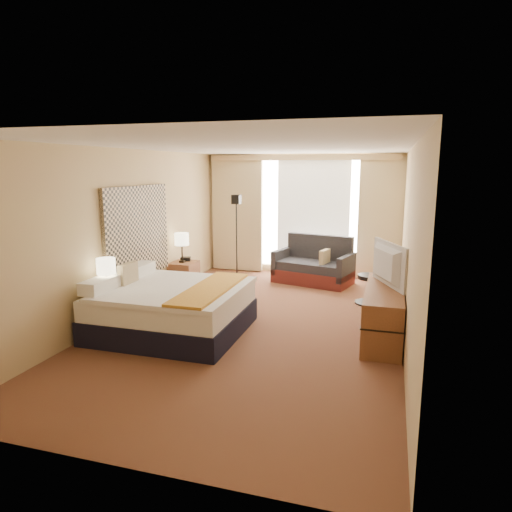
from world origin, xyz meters
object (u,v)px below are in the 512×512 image
(lamp_left, at_px, (106,267))
(nightstand_left, at_px, (106,317))
(nightstand_right, at_px, (184,276))
(loveseat, at_px, (314,267))
(floor_lamp, at_px, (236,221))
(television, at_px, (382,264))
(media_dresser, at_px, (383,313))
(bed, at_px, (172,308))
(lamp_right, at_px, (182,240))
(desk_chair, at_px, (373,279))

(lamp_left, bearing_deg, nightstand_left, -90.55)
(nightstand_right, relative_size, loveseat, 0.33)
(floor_lamp, distance_m, television, 3.75)
(media_dresser, xyz_separation_m, floor_lamp, (-2.98, 2.45, 0.90))
(nightstand_right, relative_size, television, 0.53)
(bed, relative_size, lamp_right, 3.53)
(media_dresser, height_order, desk_chair, desk_chair)
(bed, xyz_separation_m, loveseat, (1.47, 3.41, -0.04))
(media_dresser, bearing_deg, desk_chair, 97.43)
(nightstand_left, bearing_deg, lamp_right, 90.26)
(nightstand_left, xyz_separation_m, television, (3.65, 1.18, 0.73))
(loveseat, distance_m, lamp_left, 4.43)
(media_dresser, bearing_deg, bed, -167.33)
(bed, xyz_separation_m, television, (2.84, 0.78, 0.65))
(lamp_right, relative_size, television, 0.54)
(television, bearing_deg, desk_chair, -17.82)
(nightstand_left, height_order, nightstand_right, same)
(floor_lamp, bearing_deg, loveseat, 11.25)
(media_dresser, height_order, bed, bed)
(nightstand_left, bearing_deg, floor_lamp, 78.39)
(media_dresser, height_order, lamp_right, lamp_right)
(bed, height_order, television, television)
(lamp_left, xyz_separation_m, television, (3.65, 1.12, 0.03))
(desk_chair, bearing_deg, loveseat, 123.71)
(nightstand_left, xyz_separation_m, lamp_right, (-0.01, 2.47, 0.71))
(floor_lamp, height_order, television, floor_lamp)
(desk_chair, bearing_deg, nightstand_left, -155.08)
(television, bearing_deg, floor_lamp, 27.66)
(lamp_left, bearing_deg, loveseat, 58.71)
(nightstand_right, relative_size, media_dresser, 0.31)
(nightstand_right, distance_m, loveseat, 2.63)
(loveseat, height_order, lamp_left, lamp_left)
(media_dresser, relative_size, desk_chair, 1.80)
(nightstand_right, distance_m, lamp_left, 2.53)
(floor_lamp, height_order, desk_chair, floor_lamp)
(lamp_left, bearing_deg, lamp_right, 90.29)
(loveseat, distance_m, desk_chair, 1.71)
(bed, distance_m, lamp_right, 2.31)
(television, bearing_deg, loveseat, 3.61)
(lamp_left, relative_size, lamp_right, 0.96)
(television, bearing_deg, lamp_left, 83.03)
(nightstand_left, bearing_deg, bed, 26.30)
(nightstand_right, distance_m, media_dresser, 3.97)
(media_dresser, distance_m, lamp_left, 3.88)
(floor_lamp, xyz_separation_m, lamp_left, (-0.72, -3.44, -0.29))
(lamp_left, distance_m, lamp_right, 2.40)
(nightstand_left, distance_m, bed, 0.91)
(floor_lamp, distance_m, lamp_right, 1.30)
(nightstand_left, relative_size, loveseat, 0.33)
(media_dresser, height_order, television, television)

